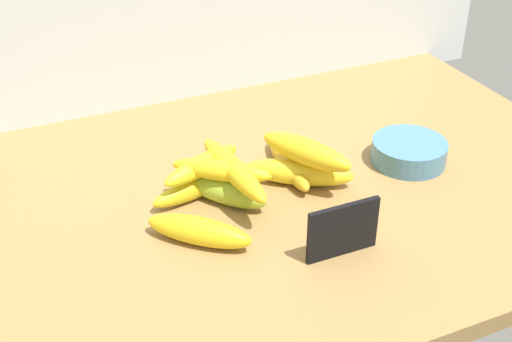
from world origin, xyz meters
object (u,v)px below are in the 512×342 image
(banana_0, at_px, (200,185))
(chalkboard_sign, at_px, (342,232))
(banana_4, at_px, (199,231))
(banana_6, at_px, (306,151))
(fruit_bowl, at_px, (409,152))
(banana_5, at_px, (202,165))
(banana_7, at_px, (221,170))
(banana_3, at_px, (299,172))
(banana_8, at_px, (233,170))
(banana_2, at_px, (288,162))
(banana_1, at_px, (223,189))

(banana_0, bearing_deg, chalkboard_sign, -59.32)
(banana_4, height_order, banana_6, banana_6)
(chalkboard_sign, xyz_separation_m, fruit_bowl, (0.23, 0.17, -0.02))
(chalkboard_sign, xyz_separation_m, banana_5, (-0.13, 0.23, 0.01))
(banana_5, xyz_separation_m, banana_7, (0.02, -0.04, 0.01))
(banana_5, distance_m, banana_7, 0.04)
(banana_3, height_order, banana_6, banana_6)
(banana_0, xyz_separation_m, banana_8, (0.04, -0.04, 0.04))
(banana_2, bearing_deg, banana_7, -163.68)
(chalkboard_sign, relative_size, banana_6, 0.66)
(banana_3, height_order, banana_7, banana_7)
(banana_3, bearing_deg, chalkboard_sign, -98.28)
(banana_1, bearing_deg, banana_2, 15.56)
(banana_4, relative_size, banana_8, 0.80)
(banana_8, bearing_deg, banana_0, 134.70)
(banana_2, xyz_separation_m, banana_3, (-0.00, -0.04, 0.00))
(banana_4, bearing_deg, fruit_bowl, 9.54)
(fruit_bowl, distance_m, banana_6, 0.20)
(banana_4, distance_m, banana_8, 0.12)
(chalkboard_sign, relative_size, banana_5, 0.71)
(banana_5, height_order, banana_8, banana_8)
(banana_4, bearing_deg, banana_0, 69.28)
(chalkboard_sign, bearing_deg, fruit_bowl, 36.72)
(banana_6, bearing_deg, fruit_bowl, -1.29)
(banana_5, height_order, banana_6, banana_6)
(fruit_bowl, bearing_deg, banana_1, 176.79)
(banana_4, bearing_deg, banana_6, 19.23)
(chalkboard_sign, distance_m, banana_8, 0.20)
(banana_0, height_order, banana_8, banana_8)
(banana_0, height_order, banana_2, same)
(banana_6, xyz_separation_m, banana_8, (-0.12, 0.00, -0.00))
(banana_1, bearing_deg, chalkboard_sign, -61.47)
(banana_5, bearing_deg, banana_7, -62.07)
(banana_1, relative_size, banana_5, 0.97)
(fruit_bowl, height_order, banana_8, banana_8)
(banana_1, height_order, banana_8, banana_8)
(banana_8, bearing_deg, banana_5, 129.06)
(banana_0, height_order, banana_1, banana_1)
(chalkboard_sign, bearing_deg, banana_5, 119.41)
(banana_6, height_order, banana_7, banana_6)
(banana_1, xyz_separation_m, banana_2, (0.13, 0.04, -0.00))
(banana_4, xyz_separation_m, banana_6, (0.21, 0.07, 0.04))
(fruit_bowl, height_order, banana_5, banana_5)
(banana_4, xyz_separation_m, banana_7, (0.07, 0.08, 0.04))
(fruit_bowl, relative_size, banana_1, 0.86)
(chalkboard_sign, xyz_separation_m, banana_3, (0.03, 0.19, -0.02))
(fruit_bowl, bearing_deg, banana_8, 178.70)
(banana_2, bearing_deg, banana_6, -83.85)
(fruit_bowl, distance_m, banana_1, 0.34)
(chalkboard_sign, bearing_deg, banana_6, 79.33)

